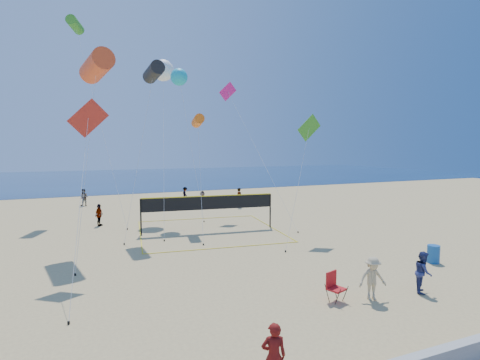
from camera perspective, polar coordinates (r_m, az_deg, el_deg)
name	(u,v)px	position (r m, az deg, el deg)	size (l,w,h in m)	color
ground	(296,335)	(12.40, 8.57, -22.33)	(120.00, 120.00, 0.00)	tan
ocean	(118,178)	(71.83, -18.09, 0.30)	(140.00, 50.00, 0.03)	#10274F
woman	(274,357)	(9.67, 5.15, -25.23)	(0.60, 0.39, 1.64)	maroon
bystander_a	(423,272)	(16.69, 26.13, -12.47)	(0.79, 0.62, 1.63)	navy
bystander_b	(373,278)	(15.20, 19.55, -13.96)	(1.05, 0.60, 1.63)	tan
far_person_0	(99,215)	(28.90, -20.68, -5.02)	(0.93, 0.39, 1.59)	gray
far_person_1	(202,200)	(34.91, -5.75, -3.00)	(1.49, 0.47, 1.60)	gray
far_person_2	(239,198)	(35.18, -0.09, -2.71)	(0.67, 0.44, 1.84)	gray
far_person_3	(84,197)	(39.07, -22.66, -2.47)	(0.80, 0.63, 1.65)	gray
far_person_4	(185,194)	(39.61, -8.37, -2.15)	(0.96, 0.55, 1.49)	gray
camp_chair	(334,285)	(14.76, 14.13, -15.21)	(0.72, 0.84, 1.21)	red
trash_barrel	(433,254)	(21.03, 27.39, -9.98)	(0.58, 0.58, 0.87)	#18539D
volleyball_net	(209,207)	(25.36, -4.80, -4.08)	(10.02, 9.89, 2.43)	black
kite_0	(97,66)	(23.78, -21.00, 15.89)	(2.41, 7.26, 11.12)	#E0491F
kite_1	(154,72)	(26.15, -13.03, 15.71)	(3.04, 4.21, 11.20)	black
kite_2	(198,121)	(26.81, -6.44, 8.93)	(1.78, 6.16, 7.98)	orange
kite_3	(88,125)	(18.50, -22.20, 7.83)	(1.85, 6.11, 7.92)	red
kite_4	(308,133)	(24.00, 10.36, 7.13)	(4.19, 3.06, 7.77)	green
kite_5	(232,99)	(31.58, -1.29, 12.24)	(2.50, 8.86, 11.13)	#E51F84
kite_6	(163,70)	(32.63, -11.64, 16.04)	(3.15, 10.35, 12.83)	white
kite_7	(179,77)	(30.50, -9.27, 15.22)	(2.05, 3.17, 11.76)	#17B3CD
kite_8	(75,25)	(36.42, -23.83, 20.79)	(3.66, 9.78, 16.40)	green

